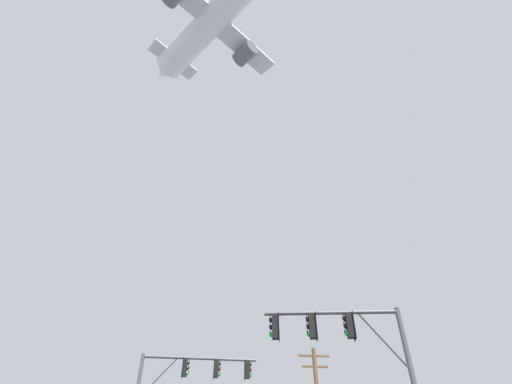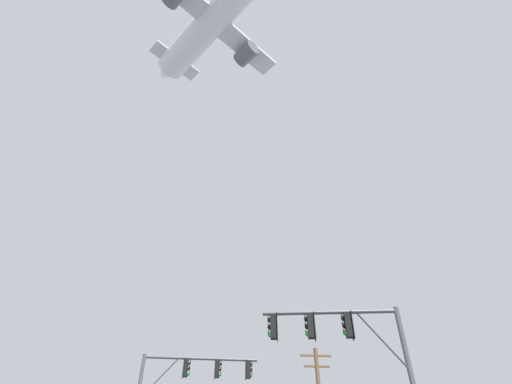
# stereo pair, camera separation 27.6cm
# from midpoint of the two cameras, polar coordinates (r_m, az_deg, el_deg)

# --- Properties ---
(signal_pole_near) EXTENTS (5.28, 1.10, 6.51)m
(signal_pole_near) POSITION_cam_midpoint_polar(r_m,az_deg,el_deg) (15.61, 13.61, -22.00)
(signal_pole_near) COLOR #4C4C51
(signal_pole_near) RESTS_ON ground
(airplane) EXTENTS (20.73, 25.00, 7.90)m
(airplane) POSITION_cam_midpoint_polar(r_m,az_deg,el_deg) (58.32, -6.16, 25.03)
(airplane) COLOR white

